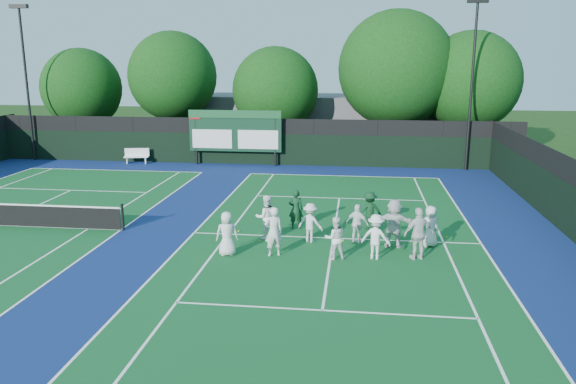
# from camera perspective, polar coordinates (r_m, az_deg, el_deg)

# --- Properties ---
(ground) EXTENTS (120.00, 120.00, 0.00)m
(ground) POSITION_cam_1_polar(r_m,az_deg,el_deg) (20.66, 4.49, -5.58)
(ground) COLOR #17340E
(ground) RESTS_ON ground
(court_apron) EXTENTS (34.00, 32.00, 0.01)m
(court_apron) POSITION_cam_1_polar(r_m,az_deg,el_deg) (22.64, -10.76, -4.06)
(court_apron) COLOR navy
(court_apron) RESTS_ON ground
(near_court) EXTENTS (11.05, 23.85, 0.01)m
(near_court) POSITION_cam_1_polar(r_m,az_deg,el_deg) (21.60, 4.62, -4.70)
(near_court) COLOR #105222
(near_court) RESTS_ON ground
(back_fence) EXTENTS (34.00, 0.08, 3.00)m
(back_fence) POSITION_cam_1_polar(r_m,az_deg,el_deg) (36.57, -3.70, 4.92)
(back_fence) COLOR black
(back_fence) RESTS_ON ground
(scoreboard) EXTENTS (6.00, 0.21, 3.55)m
(scoreboard) POSITION_cam_1_polar(r_m,az_deg,el_deg) (36.26, -5.42, 6.15)
(scoreboard) COLOR black
(scoreboard) RESTS_ON ground
(clubhouse) EXTENTS (18.00, 6.00, 4.00)m
(clubhouse) POSITION_cam_1_polar(r_m,az_deg,el_deg) (43.88, 3.45, 7.17)
(clubhouse) COLOR #59595E
(clubhouse) RESTS_ON ground
(light_pole_left) EXTENTS (1.20, 0.30, 10.12)m
(light_pole_left) POSITION_cam_1_polar(r_m,az_deg,el_deg) (41.45, -25.17, 11.57)
(light_pole_left) COLOR black
(light_pole_left) RESTS_ON ground
(light_pole_right) EXTENTS (1.20, 0.30, 10.12)m
(light_pole_right) POSITION_cam_1_polar(r_m,az_deg,el_deg) (35.86, 18.29, 12.06)
(light_pole_right) COLOR black
(light_pole_right) RESTS_ON ground
(bench) EXTENTS (1.63, 0.72, 1.00)m
(bench) POSITION_cam_1_polar(r_m,az_deg,el_deg) (38.26, -15.12, 3.62)
(bench) COLOR white
(bench) RESTS_ON ground
(tree_a) EXTENTS (5.70, 5.70, 7.51)m
(tree_a) POSITION_cam_1_polar(r_m,az_deg,el_deg) (43.90, -19.98, 9.69)
(tree_a) COLOR black
(tree_a) RESTS_ON ground
(tree_b) EXTENTS (6.22, 6.22, 8.65)m
(tree_b) POSITION_cam_1_polar(r_m,az_deg,el_deg) (41.23, -11.41, 11.25)
(tree_b) COLOR black
(tree_b) RESTS_ON ground
(tree_c) EXTENTS (5.95, 5.95, 7.59)m
(tree_c) POSITION_cam_1_polar(r_m,az_deg,el_deg) (39.58, -1.05, 10.09)
(tree_c) COLOR black
(tree_c) RESTS_ON ground
(tree_d) EXTENTS (7.78, 7.78, 9.95)m
(tree_d) POSITION_cam_1_polar(r_m,az_deg,el_deg) (39.20, 11.17, 11.88)
(tree_d) COLOR black
(tree_d) RESTS_ON ground
(tree_e) EXTENTS (6.58, 6.58, 8.58)m
(tree_e) POSITION_cam_1_polar(r_m,az_deg,el_deg) (39.84, 18.22, 10.42)
(tree_e) COLOR black
(tree_e) RESTS_ON ground
(tennis_ball_0) EXTENTS (0.07, 0.07, 0.07)m
(tennis_ball_0) POSITION_cam_1_polar(r_m,az_deg,el_deg) (22.41, -5.04, -3.97)
(tennis_ball_0) COLOR #BECA17
(tennis_ball_0) RESTS_ON ground
(tennis_ball_1) EXTENTS (0.07, 0.07, 0.07)m
(tennis_ball_1) POSITION_cam_1_polar(r_m,az_deg,el_deg) (21.30, 5.62, -4.92)
(tennis_ball_1) COLOR #BECA17
(tennis_ball_1) RESTS_ON ground
(tennis_ball_2) EXTENTS (0.07, 0.07, 0.07)m
(tennis_ball_2) POSITION_cam_1_polar(r_m,az_deg,el_deg) (20.14, 16.28, -6.50)
(tennis_ball_2) COLOR #BECA17
(tennis_ball_2) RESTS_ON ground
(tennis_ball_3) EXTENTS (0.07, 0.07, 0.07)m
(tennis_ball_3) POSITION_cam_1_polar(r_m,az_deg,el_deg) (21.21, -2.92, -4.94)
(tennis_ball_3) COLOR #BECA17
(tennis_ball_3) RESTS_ON ground
(tennis_ball_5) EXTENTS (0.07, 0.07, 0.07)m
(tennis_ball_5) POSITION_cam_1_polar(r_m,az_deg,el_deg) (22.42, 15.86, -4.43)
(tennis_ball_5) COLOR #BECA17
(tennis_ball_5) RESTS_ON ground
(player_front_0) EXTENTS (0.87, 0.68, 1.57)m
(player_front_0) POSITION_cam_1_polar(r_m,az_deg,el_deg) (19.62, -6.22, -4.23)
(player_front_0) COLOR silver
(player_front_0) RESTS_ON ground
(player_front_1) EXTENTS (0.75, 0.63, 1.75)m
(player_front_1) POSITION_cam_1_polar(r_m,az_deg,el_deg) (19.43, -1.47, -4.04)
(player_front_1) COLOR silver
(player_front_1) RESTS_ON ground
(player_front_2) EXTENTS (0.83, 0.71, 1.50)m
(player_front_2) POSITION_cam_1_polar(r_m,az_deg,el_deg) (19.23, 4.80, -4.69)
(player_front_2) COLOR white
(player_front_2) RESTS_ON ground
(player_front_3) EXTENTS (1.14, 0.84, 1.57)m
(player_front_3) POSITION_cam_1_polar(r_m,az_deg,el_deg) (19.40, 8.91, -4.52)
(player_front_3) COLOR white
(player_front_3) RESTS_ON ground
(player_front_4) EXTENTS (1.16, 0.81, 1.83)m
(player_front_4) POSITION_cam_1_polar(r_m,az_deg,el_deg) (19.59, 13.13, -4.14)
(player_front_4) COLOR silver
(player_front_4) RESTS_ON ground
(player_back_0) EXTENTS (1.00, 0.90, 1.70)m
(player_back_0) POSITION_cam_1_polar(r_m,az_deg,el_deg) (21.30, -2.24, -2.56)
(player_back_0) COLOR white
(player_back_0) RESTS_ON ground
(player_back_1) EXTENTS (1.08, 0.82, 1.49)m
(player_back_1) POSITION_cam_1_polar(r_m,az_deg,el_deg) (20.95, 2.28, -3.14)
(player_back_1) COLOR silver
(player_back_1) RESTS_ON ground
(player_back_2) EXTENTS (0.94, 0.67, 1.49)m
(player_back_2) POSITION_cam_1_polar(r_m,az_deg,el_deg) (20.97, 7.06, -3.21)
(player_back_2) COLOR white
(player_back_2) RESTS_ON ground
(player_back_3) EXTENTS (1.74, 0.82, 1.80)m
(player_back_3) POSITION_cam_1_polar(r_m,az_deg,el_deg) (20.69, 10.70, -3.13)
(player_back_3) COLOR silver
(player_back_3) RESTS_ON ground
(player_back_4) EXTENTS (0.87, 0.71, 1.53)m
(player_back_4) POSITION_cam_1_polar(r_m,az_deg,el_deg) (21.07, 14.24, -3.40)
(player_back_4) COLOR silver
(player_back_4) RESTS_ON ground
(coach_left) EXTENTS (0.60, 0.41, 1.61)m
(coach_left) POSITION_cam_1_polar(r_m,az_deg,el_deg) (22.56, 0.80, -1.76)
(coach_left) COLOR #0E341B
(coach_left) RESTS_ON ground
(coach_right) EXTENTS (1.13, 0.84, 1.55)m
(coach_right) POSITION_cam_1_polar(r_m,az_deg,el_deg) (22.68, 8.30, -1.90)
(coach_right) COLOR #0E351A
(coach_right) RESTS_ON ground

